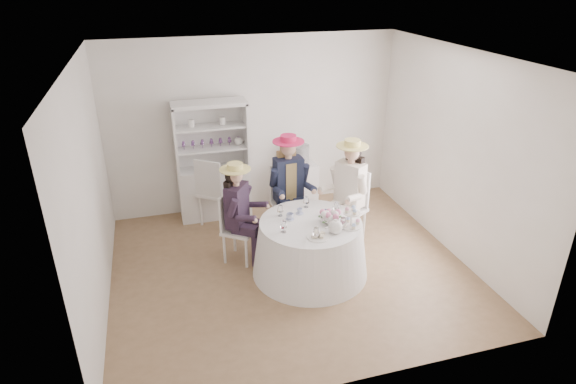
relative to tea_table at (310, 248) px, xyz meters
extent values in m
plane|color=brown|center=(-0.22, 0.16, -0.36)|extent=(4.50, 4.50, 0.00)
plane|color=white|center=(-0.22, 0.16, 2.34)|extent=(4.50, 4.50, 0.00)
plane|color=silver|center=(-0.22, 2.16, 0.99)|extent=(4.50, 0.00, 4.50)
plane|color=silver|center=(-0.22, -1.84, 0.99)|extent=(4.50, 0.00, 4.50)
plane|color=silver|center=(-2.47, 0.16, 0.99)|extent=(0.00, 4.50, 4.50)
plane|color=silver|center=(2.03, 0.16, 0.99)|extent=(0.00, 4.50, 4.50)
cone|color=white|center=(0.00, 0.00, -0.01)|extent=(1.47, 1.47, 0.71)
cylinder|color=white|center=(0.00, 0.00, 0.36)|extent=(1.27, 1.27, 0.02)
cube|color=silver|center=(-0.93, 1.91, 0.04)|extent=(1.15, 0.76, 0.81)
cube|color=silver|center=(-0.93, 2.09, 0.94)|extent=(1.02, 0.41, 0.99)
cube|color=silver|center=(-0.93, 1.91, 1.44)|extent=(1.15, 0.76, 0.05)
cube|color=silver|center=(-1.45, 1.91, 0.94)|extent=(0.18, 0.39, 0.99)
cube|color=silver|center=(-0.40, 1.91, 0.94)|extent=(0.18, 0.39, 0.99)
cube|color=silver|center=(-0.93, 1.91, 0.76)|extent=(1.07, 0.69, 0.03)
cube|color=silver|center=(-0.93, 1.91, 1.10)|extent=(1.07, 0.69, 0.03)
sphere|color=white|center=(-0.52, 1.91, 0.84)|extent=(0.13, 0.13, 0.13)
cube|color=silver|center=(0.46, 1.91, 0.00)|extent=(0.51, 0.51, 0.73)
cylinder|color=black|center=(0.46, 1.91, 0.52)|extent=(0.35, 0.35, 0.30)
cube|color=silver|center=(-0.80, 0.54, 0.08)|extent=(0.55, 0.55, 0.04)
cylinder|color=silver|center=(-0.76, 0.33, -0.15)|extent=(0.04, 0.04, 0.43)
cylinder|color=silver|center=(-0.58, 0.58, -0.15)|extent=(0.04, 0.04, 0.43)
cylinder|color=silver|center=(-1.02, 0.51, -0.15)|extent=(0.04, 0.04, 0.43)
cylinder|color=silver|center=(-0.83, 0.76, -0.15)|extent=(0.04, 0.04, 0.43)
cube|color=silver|center=(-0.94, 0.65, 0.34)|extent=(0.24, 0.32, 0.49)
cube|color=black|center=(-0.81, 0.56, 0.44)|extent=(0.36, 0.40, 0.57)
cube|color=black|center=(-0.75, 0.40, 0.16)|extent=(0.35, 0.30, 0.12)
cylinder|color=black|center=(-0.64, 0.33, -0.14)|extent=(0.10, 0.10, 0.45)
cylinder|color=black|center=(-0.90, 0.37, 0.51)|extent=(0.19, 0.17, 0.27)
cube|color=black|center=(-0.65, 0.55, 0.16)|extent=(0.35, 0.30, 0.12)
cylinder|color=black|center=(-0.54, 0.47, -0.14)|extent=(0.10, 0.10, 0.45)
cylinder|color=black|center=(-0.66, 0.70, 0.51)|extent=(0.19, 0.17, 0.27)
cylinder|color=#D8A889|center=(-0.81, 0.56, 0.75)|extent=(0.09, 0.09, 0.08)
sphere|color=#D8A889|center=(-0.81, 0.56, 0.85)|extent=(0.19, 0.19, 0.19)
sphere|color=black|center=(-0.85, 0.58, 0.84)|extent=(0.19, 0.19, 0.19)
cube|color=black|center=(-0.88, 0.60, 0.61)|extent=(0.20, 0.24, 0.37)
cylinder|color=#DCCB6B|center=(-0.81, 0.56, 0.94)|extent=(0.39, 0.39, 0.01)
cylinder|color=#DCCB6B|center=(-0.81, 0.56, 0.98)|extent=(0.20, 0.20, 0.08)
cube|color=silver|center=(0.00, 0.96, 0.13)|extent=(0.47, 0.47, 0.04)
cylinder|color=silver|center=(-0.16, 0.78, -0.12)|extent=(0.04, 0.04, 0.48)
cylinder|color=silver|center=(0.19, 0.80, -0.12)|extent=(0.04, 0.04, 0.48)
cylinder|color=silver|center=(-0.19, 1.13, -0.12)|extent=(0.04, 0.04, 0.48)
cylinder|color=silver|center=(0.16, 1.15, -0.12)|extent=(0.04, 0.04, 0.48)
cube|color=silver|center=(-0.01, 1.16, 0.42)|extent=(0.41, 0.06, 0.54)
cube|color=#1B2137|center=(0.00, 0.99, 0.53)|extent=(0.41, 0.25, 0.63)
cube|color=tan|center=(0.00, 0.99, 0.53)|extent=(0.17, 0.25, 0.54)
cube|color=#1B2137|center=(-0.09, 0.83, 0.21)|extent=(0.17, 0.38, 0.13)
cylinder|color=#1B2137|center=(-0.08, 0.68, -0.11)|extent=(0.11, 0.11, 0.50)
cylinder|color=#1B2137|center=(-0.22, 0.93, 0.61)|extent=(0.11, 0.20, 0.30)
cube|color=#1B2137|center=(0.11, 0.84, 0.21)|extent=(0.17, 0.38, 0.13)
cylinder|color=#1B2137|center=(0.12, 0.69, -0.11)|extent=(0.11, 0.11, 0.50)
cylinder|color=#1B2137|center=(0.23, 0.96, 0.61)|extent=(0.11, 0.20, 0.30)
cylinder|color=#D8A889|center=(0.00, 0.99, 0.87)|extent=(0.10, 0.10, 0.09)
sphere|color=#D8A889|center=(0.00, 0.99, 0.99)|extent=(0.21, 0.21, 0.21)
sphere|color=tan|center=(-0.01, 1.04, 0.97)|extent=(0.21, 0.21, 0.21)
cube|color=tan|center=(-0.01, 1.07, 0.71)|extent=(0.27, 0.11, 0.41)
cylinder|color=#DA2056|center=(0.00, 0.99, 1.08)|extent=(0.44, 0.44, 0.01)
cylinder|color=#DA2056|center=(0.00, 0.99, 1.13)|extent=(0.22, 0.22, 0.09)
cube|color=silver|center=(0.75, 0.60, 0.12)|extent=(0.59, 0.59, 0.04)
cylinder|color=silver|center=(0.52, 0.66, -0.13)|extent=(0.04, 0.04, 0.47)
cylinder|color=silver|center=(0.70, 0.37, -0.13)|extent=(0.04, 0.04, 0.47)
cylinder|color=silver|center=(0.81, 0.84, -0.13)|extent=(0.04, 0.04, 0.47)
cylinder|color=silver|center=(0.99, 0.55, -0.13)|extent=(0.04, 0.04, 0.47)
cube|color=silver|center=(0.92, 0.71, 0.41)|extent=(0.24, 0.36, 0.54)
cube|color=white|center=(0.77, 0.62, 0.52)|extent=(0.39, 0.44, 0.62)
cube|color=white|center=(0.59, 0.62, 0.21)|extent=(0.38, 0.31, 0.13)
cylinder|color=white|center=(0.46, 0.54, -0.11)|extent=(0.11, 0.11, 0.50)
cylinder|color=white|center=(0.62, 0.78, 0.60)|extent=(0.21, 0.18, 0.30)
cube|color=white|center=(0.69, 0.45, 0.21)|extent=(0.38, 0.31, 0.13)
cylinder|color=white|center=(0.57, 0.37, -0.11)|extent=(0.11, 0.11, 0.50)
cylinder|color=white|center=(0.85, 0.40, 0.60)|extent=(0.21, 0.18, 0.30)
cylinder|color=#D8A889|center=(0.77, 0.62, 0.85)|extent=(0.10, 0.10, 0.09)
sphere|color=#D8A889|center=(0.77, 0.62, 0.97)|extent=(0.20, 0.20, 0.20)
sphere|color=black|center=(0.81, 0.64, 0.96)|extent=(0.20, 0.20, 0.20)
cube|color=black|center=(0.84, 0.66, 0.70)|extent=(0.21, 0.26, 0.41)
cylinder|color=#DCCB6B|center=(0.77, 0.62, 1.07)|extent=(0.43, 0.43, 0.01)
cylinder|color=#DCCB6B|center=(0.77, 0.62, 1.11)|extent=(0.22, 0.22, 0.09)
cube|color=silver|center=(-0.94, 1.68, 0.14)|extent=(0.62, 0.62, 0.04)
cylinder|color=silver|center=(-0.69, 1.72, -0.12)|extent=(0.04, 0.04, 0.49)
cylinder|color=silver|center=(-0.97, 1.93, -0.12)|extent=(0.04, 0.04, 0.49)
cylinder|color=silver|center=(-0.90, 1.43, -0.12)|extent=(0.04, 0.04, 0.49)
cylinder|color=silver|center=(-1.19, 1.65, -0.12)|extent=(0.04, 0.04, 0.49)
cube|color=silver|center=(-1.06, 1.52, 0.44)|extent=(0.36, 0.28, 0.55)
imported|color=white|center=(-0.23, 0.14, 0.40)|extent=(0.11, 0.11, 0.07)
imported|color=white|center=(-0.07, 0.25, 0.40)|extent=(0.08, 0.08, 0.07)
imported|color=white|center=(0.24, 0.13, 0.40)|extent=(0.09, 0.09, 0.06)
imported|color=white|center=(0.22, -0.08, 0.39)|extent=(0.26, 0.26, 0.05)
sphere|color=pink|center=(0.29, -0.07, 0.47)|extent=(0.08, 0.08, 0.08)
sphere|color=white|center=(0.28, -0.03, 0.47)|extent=(0.08, 0.08, 0.08)
sphere|color=pink|center=(0.25, 0.00, 0.47)|extent=(0.08, 0.08, 0.08)
sphere|color=white|center=(0.21, 0.00, 0.47)|extent=(0.08, 0.08, 0.08)
sphere|color=pink|center=(0.17, -0.03, 0.47)|extent=(0.08, 0.08, 0.08)
sphere|color=white|center=(0.16, -0.07, 0.47)|extent=(0.08, 0.08, 0.08)
sphere|color=pink|center=(0.17, -0.11, 0.47)|extent=(0.08, 0.08, 0.08)
sphere|color=white|center=(0.21, -0.13, 0.47)|extent=(0.08, 0.08, 0.08)
sphere|color=pink|center=(0.25, -0.13, 0.47)|extent=(0.08, 0.08, 0.08)
sphere|color=white|center=(0.28, -0.11, 0.47)|extent=(0.08, 0.08, 0.08)
sphere|color=white|center=(0.20, -0.33, 0.44)|extent=(0.17, 0.17, 0.17)
cylinder|color=white|center=(0.30, -0.33, 0.45)|extent=(0.10, 0.03, 0.08)
cylinder|color=white|center=(0.20, -0.33, 0.53)|extent=(0.04, 0.04, 0.02)
cylinder|color=white|center=(-0.03, -0.37, 0.37)|extent=(0.27, 0.27, 0.01)
cube|color=beige|center=(-0.09, -0.39, 0.40)|extent=(0.06, 0.04, 0.03)
cube|color=beige|center=(-0.03, -0.37, 0.41)|extent=(0.07, 0.06, 0.03)
cube|color=beige|center=(0.02, -0.35, 0.40)|extent=(0.07, 0.07, 0.03)
cube|color=beige|center=(-0.06, -0.33, 0.41)|extent=(0.07, 0.07, 0.03)
cube|color=beige|center=(0.00, -0.42, 0.40)|extent=(0.07, 0.07, 0.03)
cylinder|color=white|center=(0.43, -0.23, 0.37)|extent=(0.27, 0.27, 0.01)
cylinder|color=white|center=(0.43, -0.23, 0.46)|extent=(0.02, 0.02, 0.18)
cylinder|color=white|center=(0.43, -0.23, 0.54)|extent=(0.20, 0.20, 0.01)
camera|label=1|loc=(-1.71, -4.92, 3.21)|focal=30.00mm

